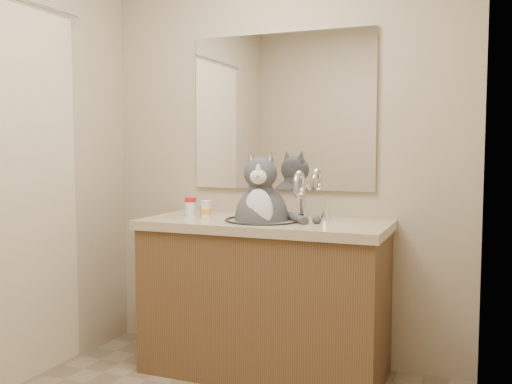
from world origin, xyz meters
TOP-DOWN VIEW (x-y plane):
  - room at (0.00, 0.00)m, footprint 2.22×2.52m
  - vanity at (0.00, 0.96)m, footprint 1.34×0.59m
  - mirror at (0.00, 1.24)m, footprint 1.10×0.02m
  - cat at (-0.01, 0.96)m, footprint 0.47×0.38m
  - pill_bottle_redcap at (-0.44, 0.95)m, footprint 0.07×0.07m
  - pill_bottle_orange at (-0.32, 0.90)m, footprint 0.08×0.08m
  - grey_canister at (-0.37, 0.96)m, footprint 0.05×0.05m

SIDE VIEW (x-z plane):
  - vanity at x=0.00m, z-range -0.12..1.00m
  - cat at x=-0.01m, z-range 0.59..1.17m
  - grey_canister at x=-0.37m, z-range 0.85..0.92m
  - pill_bottle_orange at x=-0.32m, z-range 0.85..0.95m
  - pill_bottle_redcap at x=-0.44m, z-range 0.85..0.96m
  - room at x=0.00m, z-range -0.01..2.41m
  - mirror at x=0.00m, z-range 1.00..1.90m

